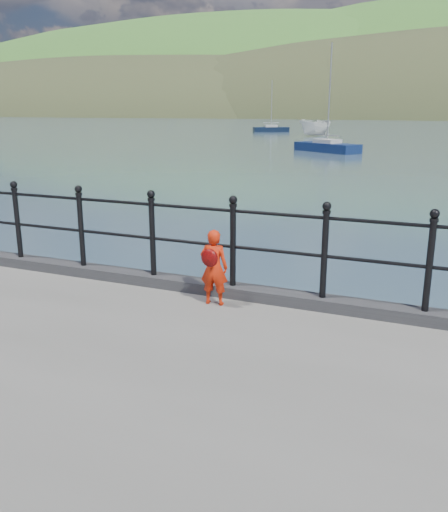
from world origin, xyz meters
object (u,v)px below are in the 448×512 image
at_px(child, 214,267).
at_px(sailboat_port, 327,148).
at_px(launch_white, 315,128).
at_px(railing, 191,231).
at_px(sailboat_left, 271,130).

bearing_deg(child, sailboat_port, -87.46).
height_order(launch_white, sailboat_port, sailboat_port).
bearing_deg(railing, launch_white, 102.16).
xyz_separation_m(railing, sailboat_left, (-21.64, 69.52, -1.48)).
relative_size(railing, launch_white, 3.39).
xyz_separation_m(railing, child, (0.50, -0.38, -0.33)).
height_order(railing, sailboat_port, sailboat_port).
distance_m(railing, launch_white, 61.63).
bearing_deg(launch_white, railing, -53.07).
distance_m(launch_white, sailboat_port, 24.14).
distance_m(launch_white, sailboat_left, 12.71).
relative_size(child, sailboat_port, 0.12).
height_order(child, sailboat_left, sailboat_left).
bearing_deg(child, launch_white, -85.29).
xyz_separation_m(railing, launch_white, (-12.98, 60.24, -0.79)).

